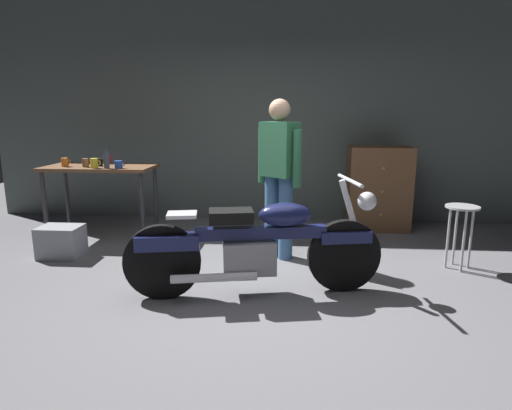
# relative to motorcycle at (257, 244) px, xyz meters

# --- Properties ---
(ground_plane) EXTENTS (12.00, 12.00, 0.00)m
(ground_plane) POSITION_rel_motorcycle_xyz_m (-0.08, -0.07, -0.45)
(ground_plane) COLOR slate
(back_wall) EXTENTS (8.00, 0.12, 3.10)m
(back_wall) POSITION_rel_motorcycle_xyz_m (-0.08, 2.73, 1.10)
(back_wall) COLOR #56605B
(back_wall) RESTS_ON ground_plane
(workbench) EXTENTS (1.30, 0.64, 0.90)m
(workbench) POSITION_rel_motorcycle_xyz_m (-2.03, 1.55, 0.34)
(workbench) COLOR brown
(workbench) RESTS_ON ground_plane
(motorcycle) EXTENTS (2.17, 0.74, 1.00)m
(motorcycle) POSITION_rel_motorcycle_xyz_m (0.00, 0.00, 0.00)
(motorcycle) COLOR black
(motorcycle) RESTS_ON ground_plane
(person_standing) EXTENTS (0.46, 0.41, 1.67)m
(person_standing) POSITION_rel_motorcycle_xyz_m (0.15, 1.01, 0.48)
(person_standing) COLOR #3F6997
(person_standing) RESTS_ON ground_plane
(shop_stool) EXTENTS (0.32, 0.32, 0.64)m
(shop_stool) POSITION_rel_motorcycle_xyz_m (1.95, 0.79, 0.05)
(shop_stool) COLOR #B2B2B7
(shop_stool) RESTS_ON ground_plane
(wooden_dresser) EXTENTS (0.80, 0.47, 1.10)m
(wooden_dresser) POSITION_rel_motorcycle_xyz_m (1.43, 2.23, 0.10)
(wooden_dresser) COLOR brown
(wooden_dresser) RESTS_ON ground_plane
(storage_bin) EXTENTS (0.44, 0.32, 0.34)m
(storage_bin) POSITION_rel_motorcycle_xyz_m (-2.18, 0.80, -0.28)
(storage_bin) COLOR gray
(storage_bin) RESTS_ON ground_plane
(mug_yellow_tall) EXTENTS (0.12, 0.08, 0.11)m
(mug_yellow_tall) POSITION_rel_motorcycle_xyz_m (-2.00, 1.34, 0.51)
(mug_yellow_tall) COLOR yellow
(mug_yellow_tall) RESTS_ON workbench
(mug_blue_enamel) EXTENTS (0.12, 0.09, 0.09)m
(mug_blue_enamel) POSITION_rel_motorcycle_xyz_m (-1.71, 1.35, 0.49)
(mug_blue_enamel) COLOR #2D51AD
(mug_blue_enamel) RESTS_ON workbench
(mug_black_matte) EXTENTS (0.12, 0.09, 0.09)m
(mug_black_matte) POSITION_rel_motorcycle_xyz_m (-2.04, 1.56, 0.50)
(mug_black_matte) COLOR black
(mug_black_matte) RESTS_ON workbench
(mug_red_diner) EXTENTS (0.12, 0.08, 0.11)m
(mug_red_diner) POSITION_rel_motorcycle_xyz_m (-2.04, 1.78, 0.51)
(mug_red_diner) COLOR red
(mug_red_diner) RESTS_ON workbench
(mug_brown_stoneware) EXTENTS (0.11, 0.07, 0.10)m
(mug_brown_stoneware) POSITION_rel_motorcycle_xyz_m (-2.15, 1.44, 0.50)
(mug_brown_stoneware) COLOR brown
(mug_brown_stoneware) RESTS_ON workbench
(mug_orange_travel) EXTENTS (0.11, 0.08, 0.10)m
(mug_orange_travel) POSITION_rel_motorcycle_xyz_m (-2.41, 1.45, 0.50)
(mug_orange_travel) COLOR orange
(mug_orange_travel) RESTS_ON workbench
(bottle) EXTENTS (0.06, 0.06, 0.24)m
(bottle) POSITION_rel_motorcycle_xyz_m (-1.84, 1.33, 0.55)
(bottle) COLOR #3F4C59
(bottle) RESTS_ON workbench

